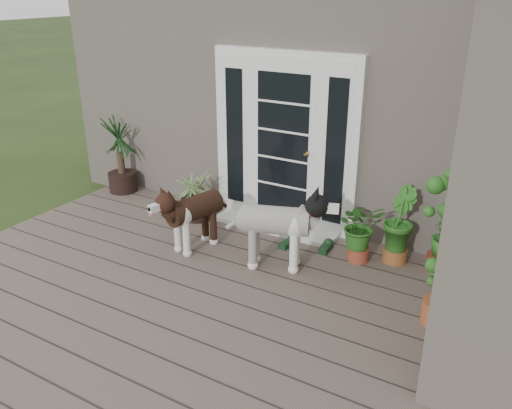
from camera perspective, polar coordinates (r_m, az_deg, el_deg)
The scene contains 14 objects.
deck at distance 5.09m, azimuth -6.85°, elevation -12.07°, with size 6.20×4.60×0.12m, color #6B5B4C.
house_main at distance 8.08m, azimuth 11.31°, elevation 12.44°, with size 7.40×4.00×3.10m, color #665E54.
door_unit at distance 6.39m, azimuth 3.09°, elevation 6.84°, with size 1.90×0.14×2.15m, color white.
door_step at distance 6.60m, azimuth 2.10°, elevation -2.36°, with size 1.60×0.40×0.05m, color white.
brindle_dog at distance 6.01m, azimuth -6.65°, elevation -1.57°, with size 0.38×0.88×0.73m, color #341D13, non-canonical shape.
white_dog at distance 5.57m, azimuth 2.09°, elevation -3.11°, with size 0.41×0.96×0.80m, color silver, non-canonical shape.
spider_plant at distance 6.80m, azimuth -6.50°, elevation 1.36°, with size 0.67×0.67×0.72m, color #849059, non-canonical shape.
yucca at distance 7.85m, azimuth -14.54°, elevation 5.27°, with size 0.77×0.77×1.12m, color black, non-canonical shape.
herb_a at distance 5.84m, azimuth 11.18°, elevation -3.26°, with size 0.49×0.49×0.62m, color #295919.
herb_b at distance 5.91m, azimuth 15.07°, elevation -3.16°, with size 0.43×0.43×0.65m, color #2C601B.
herb_c at distance 5.93m, azimuth 19.57°, elevation -4.48°, with size 0.32×0.32×0.50m, color #245418.
sapling at distance 4.77m, azimuth 20.21°, elevation -4.17°, with size 0.46×0.46×1.57m, color #194F16, non-canonical shape.
clog_left at distance 6.16m, azimuth 3.46°, elevation -4.17°, with size 0.13×0.28×0.08m, color #15361C, non-canonical shape.
clog_right at distance 6.10m, azimuth 7.59°, elevation -4.58°, with size 0.14×0.30×0.09m, color black, non-canonical shape.
Camera 1 is at (2.59, -2.87, 2.97)m, focal length 36.84 mm.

